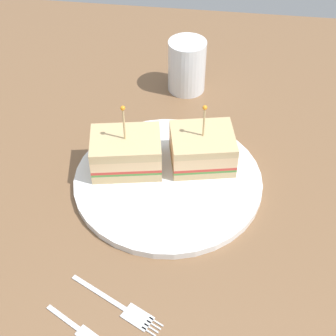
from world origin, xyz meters
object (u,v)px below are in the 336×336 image
(drink_glass, at_px, (187,68))
(sandwich_half_back, at_px, (202,148))
(sandwich_half_front, at_px, (126,152))
(fork, at_px, (125,309))
(plate, at_px, (168,180))

(drink_glass, bearing_deg, sandwich_half_back, -167.45)
(sandwich_half_front, relative_size, drink_glass, 1.20)
(sandwich_half_front, distance_m, sandwich_half_back, 0.12)
(sandwich_half_back, distance_m, drink_glass, 0.21)
(sandwich_half_back, relative_size, fork, 0.88)
(fork, bearing_deg, drink_glass, -2.74)
(plate, height_order, fork, plate)
(sandwich_half_front, relative_size, sandwich_half_back, 1.06)
(sandwich_half_front, bearing_deg, sandwich_half_back, -76.99)
(sandwich_half_front, bearing_deg, drink_glass, -15.73)
(plate, distance_m, sandwich_half_front, 0.08)
(plate, bearing_deg, sandwich_half_back, -47.46)
(sandwich_half_front, distance_m, drink_glass, 0.24)
(plate, relative_size, fork, 2.26)
(sandwich_half_front, height_order, drink_glass, sandwich_half_front)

